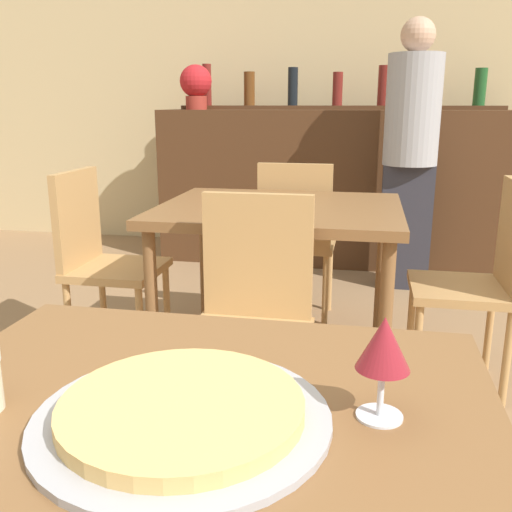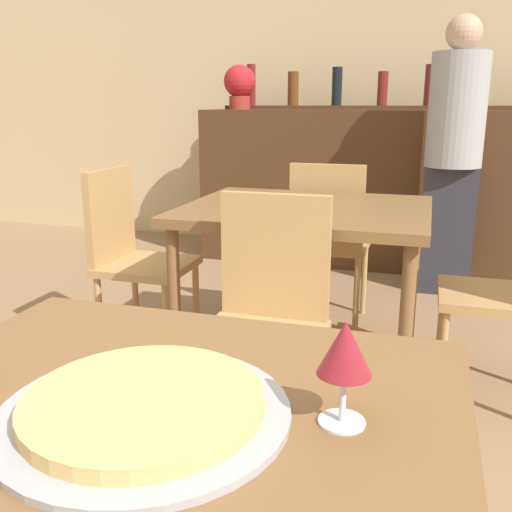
% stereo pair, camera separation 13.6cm
% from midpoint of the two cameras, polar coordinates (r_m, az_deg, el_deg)
% --- Properties ---
extents(wall_back, '(8.00, 0.05, 2.80)m').
position_cam_midpoint_polar(wall_back, '(4.86, 7.63, 17.40)').
color(wall_back, '#D1B784').
rests_on(wall_back, ground_plane).
extents(dining_table_near, '(0.95, 0.79, 0.73)m').
position_cam_midpoint_polar(dining_table_near, '(0.96, -10.90, -19.73)').
color(dining_table_near, brown).
rests_on(dining_table_near, ground_plane).
extents(dining_table_far, '(1.01, 0.87, 0.77)m').
position_cam_midpoint_polar(dining_table_far, '(2.43, 0.79, 3.08)').
color(dining_table_far, brown).
rests_on(dining_table_far, ground_plane).
extents(bar_counter, '(2.60, 0.56, 1.14)m').
position_cam_midpoint_polar(bar_counter, '(4.39, 6.83, 6.85)').
color(bar_counter, '#4C2D19').
rests_on(bar_counter, ground_plane).
extents(bar_back_shelf, '(2.39, 0.24, 0.34)m').
position_cam_midpoint_polar(bar_back_shelf, '(4.49, 7.42, 15.31)').
color(bar_back_shelf, '#4C2D19').
rests_on(bar_back_shelf, bar_counter).
extents(chair_far_side_front, '(0.40, 0.40, 0.90)m').
position_cam_midpoint_polar(chair_far_side_front, '(1.91, -2.45, -5.47)').
color(chair_far_side_front, tan).
rests_on(chair_far_side_front, ground_plane).
extents(chair_far_side_back, '(0.40, 0.40, 0.90)m').
position_cam_midpoint_polar(chair_far_side_back, '(3.05, 2.79, 2.32)').
color(chair_far_side_back, tan).
rests_on(chair_far_side_back, ground_plane).
extents(chair_far_side_left, '(0.40, 0.40, 0.90)m').
position_cam_midpoint_polar(chair_far_side_left, '(2.74, -16.70, 0.25)').
color(chair_far_side_left, tan).
rests_on(chair_far_side_left, ground_plane).
extents(chair_far_side_right, '(0.40, 0.40, 0.90)m').
position_cam_midpoint_polar(chair_far_side_right, '(2.47, 20.25, -1.64)').
color(chair_far_side_right, tan).
rests_on(chair_far_side_right, ground_plane).
extents(pizza_tray, '(0.44, 0.44, 0.04)m').
position_cam_midpoint_polar(pizza_tray, '(0.88, -12.29, -15.07)').
color(pizza_tray, '#A3A3A8').
rests_on(pizza_tray, dining_table_near).
extents(person_standing, '(0.34, 0.34, 1.69)m').
position_cam_midpoint_polar(person_standing, '(3.77, 14.19, 10.47)').
color(person_standing, '#2D2D38').
rests_on(person_standing, ground_plane).
extents(wine_glass, '(0.08, 0.08, 0.16)m').
position_cam_midpoint_polar(wine_glass, '(0.84, 8.09, -9.05)').
color(wine_glass, silver).
rests_on(wine_glass, dining_table_near).
extents(potted_plant, '(0.24, 0.24, 0.33)m').
position_cam_midpoint_polar(potted_plant, '(4.50, -6.94, 16.66)').
color(potted_plant, maroon).
rests_on(potted_plant, bar_counter).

